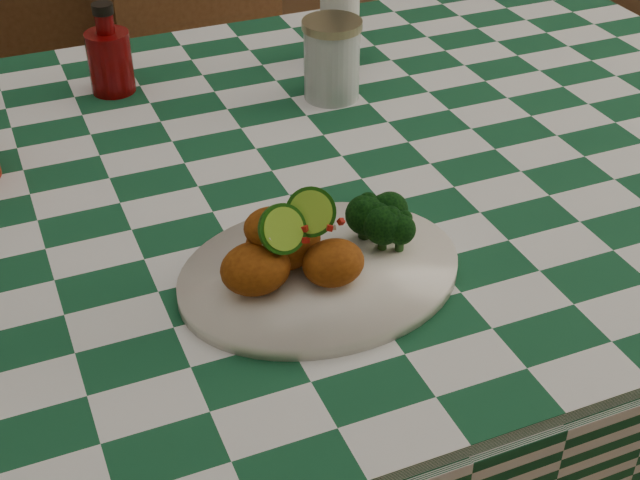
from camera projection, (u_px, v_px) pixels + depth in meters
name	position (u px, v px, depth m)	size (l,w,h in m)	color
dining_table	(280.00, 383.00, 1.42)	(1.66, 1.06, 0.79)	#154C2C
plate	(320.00, 274.00, 0.99)	(0.32, 0.25, 0.02)	white
fried_chicken_pile	(298.00, 239.00, 0.95)	(0.14, 0.11, 0.09)	#92450E
broccoli_side	(385.00, 226.00, 1.01)	(0.07, 0.07, 0.05)	black
ketchup_bottle	(108.00, 49.00, 1.35)	(0.07, 0.07, 0.14)	#5F0405
mason_jar	(332.00, 60.00, 1.34)	(0.09, 0.09, 0.12)	#B2BCBA
wooden_chair_left	(14.00, 147.00, 1.84)	(0.45, 0.47, 0.98)	#472814
wooden_chair_right	(258.00, 98.00, 2.01)	(0.45, 0.48, 1.00)	#472814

